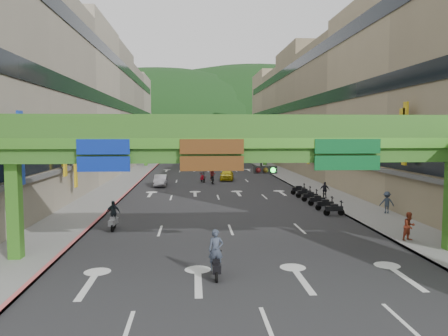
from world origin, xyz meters
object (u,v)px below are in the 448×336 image
object	(u,v)px
scooter_rider_mid	(213,176)
car_silver	(161,181)
overpass_near	(262,154)
car_yellow	(227,175)
pedestrian_red	(409,229)
scooter_rider_near	(216,255)

from	to	relation	value
scooter_rider_mid	car_silver	bearing A→B (deg)	-162.13
overpass_near	car_yellow	world-z (taller)	overpass_near
pedestrian_red	car_silver	bearing A→B (deg)	99.76
overpass_near	scooter_rider_mid	world-z (taller)	overpass_near
scooter_rider_near	car_yellow	xyz separation A→B (m)	(3.43, 38.09, -0.28)
car_silver	scooter_rider_near	bearing A→B (deg)	-81.57
car_silver	overpass_near	bearing A→B (deg)	-76.49
scooter_rider_near	car_yellow	size ratio (longest dim) A/B	0.50
scooter_rider_near	pedestrian_red	world-z (taller)	scooter_rider_near
overpass_near	car_silver	distance (m)	30.95
scooter_rider_mid	car_yellow	size ratio (longest dim) A/B	0.46
overpass_near	pedestrian_red	xyz separation A→B (m)	(8.87, 2.62, -4.40)
pedestrian_red	scooter_rider_near	bearing A→B (deg)	-175.90
scooter_rider_mid	pedestrian_red	xyz separation A→B (m)	(9.83, -29.14, -0.19)
scooter_rider_mid	car_silver	size ratio (longest dim) A/B	0.49
overpass_near	car_yellow	bearing A→B (deg)	88.28
scooter_rider_near	car_silver	size ratio (longest dim) A/B	0.53
overpass_near	car_yellow	size ratio (longest dim) A/B	6.61
pedestrian_red	overpass_near	bearing A→B (deg)	175.78
scooter_rider_near	scooter_rider_mid	bearing A→B (deg)	87.67
overpass_near	car_silver	xyz separation A→B (m)	(-7.09, 29.78, -4.55)
overpass_near	scooter_rider_near	bearing A→B (deg)	-132.69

